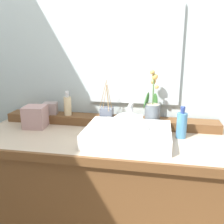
% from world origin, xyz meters
% --- Properties ---
extents(wall_back, '(2.93, 0.20, 2.69)m').
position_xyz_m(wall_back, '(0.00, 0.39, 1.35)').
color(wall_back, silver).
rests_on(wall_back, ground).
extents(vanity_cabinet, '(1.43, 0.58, 0.88)m').
position_xyz_m(vanity_cabinet, '(0.00, -0.00, 0.44)').
color(vanity_cabinet, brown).
rests_on(vanity_cabinet, ground).
extents(back_ledge, '(1.35, 0.13, 0.05)m').
position_xyz_m(back_ledge, '(0.00, 0.21, 0.90)').
color(back_ledge, brown).
rests_on(back_ledge, vanity_cabinet).
extents(sink_basin, '(0.45, 0.35, 0.27)m').
position_xyz_m(sink_basin, '(0.15, -0.05, 0.91)').
color(sink_basin, white).
rests_on(sink_basin, vanity_cabinet).
extents(soap_bar, '(0.07, 0.04, 0.02)m').
position_xyz_m(soap_bar, '(0.03, 0.06, 0.96)').
color(soap_bar, silver).
rests_on(soap_bar, sink_basin).
extents(potted_plant, '(0.11, 0.11, 0.30)m').
position_xyz_m(potted_plant, '(0.27, 0.20, 1.01)').
color(potted_plant, slate).
rests_on(potted_plant, back_ledge).
extents(soap_dispenser, '(0.05, 0.05, 0.16)m').
position_xyz_m(soap_dispenser, '(-0.27, 0.20, 0.99)').
color(soap_dispenser, beige).
rests_on(soap_dispenser, back_ledge).
extents(reed_diffuser, '(0.09, 0.09, 0.24)m').
position_xyz_m(reed_diffuser, '(-0.01, 0.19, 0.96)').
color(reed_diffuser, '#4B5260').
rests_on(reed_diffuser, back_ledge).
extents(trinket_box, '(0.10, 0.08, 0.08)m').
position_xyz_m(trinket_box, '(-0.39, 0.20, 0.97)').
color(trinket_box, gray).
rests_on(trinket_box, back_ledge).
extents(lotion_bottle, '(0.06, 0.06, 0.18)m').
position_xyz_m(lotion_bottle, '(0.44, 0.06, 0.95)').
color(lotion_bottle, teal).
rests_on(lotion_bottle, vanity_cabinet).
extents(tissue_box, '(0.14, 0.14, 0.13)m').
position_xyz_m(tissue_box, '(-0.44, 0.08, 0.94)').
color(tissue_box, tan).
rests_on(tissue_box, vanity_cabinet).
extents(mirror, '(0.57, 0.02, 0.60)m').
position_xyz_m(mirror, '(0.14, 0.28, 1.31)').
color(mirror, silver).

